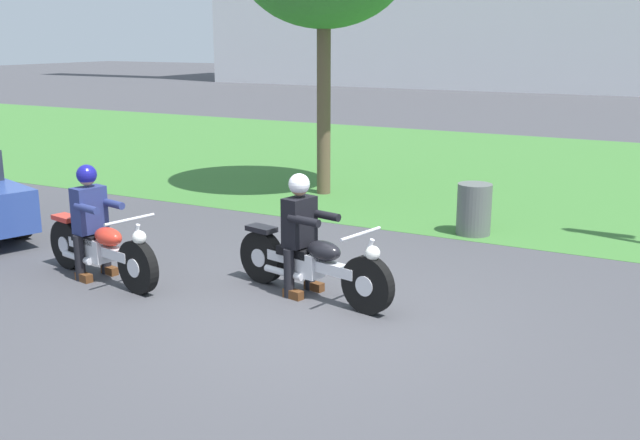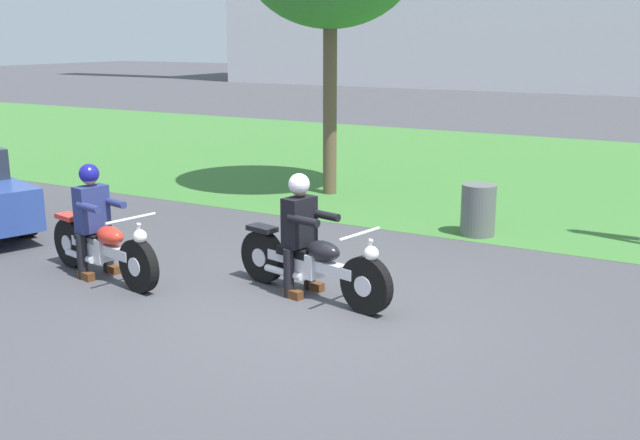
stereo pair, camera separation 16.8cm
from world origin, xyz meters
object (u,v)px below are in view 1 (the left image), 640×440
(motorcycle_follow, at_px, (101,249))
(rider_follow, at_px, (90,213))
(motorcycle_lead, at_px, (312,264))
(rider_lead, at_px, (301,225))
(trash_can, at_px, (474,209))

(motorcycle_follow, bearing_deg, rider_follow, 179.14)
(motorcycle_lead, bearing_deg, motorcycle_follow, -152.68)
(motorcycle_lead, xyz_separation_m, rider_lead, (-0.16, 0.04, 0.43))
(rider_follow, bearing_deg, trash_can, 62.36)
(rider_follow, relative_size, trash_can, 1.82)
(motorcycle_lead, bearing_deg, rider_follow, -154.33)
(motorcycle_lead, xyz_separation_m, trash_can, (0.80, 3.52, -0.01))
(rider_lead, bearing_deg, rider_follow, -152.68)
(rider_follow, distance_m, trash_can, 5.44)
(trash_can, bearing_deg, rider_follow, -130.04)
(rider_lead, bearing_deg, motorcycle_follow, -150.83)
(motorcycle_lead, height_order, rider_follow, rider_follow)
(motorcycle_lead, relative_size, rider_lead, 1.56)
(motorcycle_follow, distance_m, trash_can, 5.35)
(rider_lead, xyz_separation_m, trash_can, (0.97, 3.48, -0.43))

